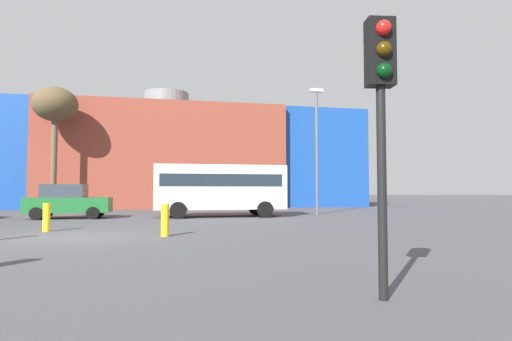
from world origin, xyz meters
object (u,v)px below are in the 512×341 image
Objects in this scene: parked_car_2 at (68,201)px; bollard_yellow_2 at (165,220)px; white_bus at (220,186)px; bare_tree_0 at (55,107)px; traffic_light_near_right at (381,91)px; bollard_yellow_1 at (46,217)px; street_lamp at (317,142)px.

parked_car_2 is 10.36m from bollard_yellow_2.
white_bus is 9.37m from bollard_yellow_2.
parked_car_2 is 0.58× the size of white_bus.
bare_tree_0 is (-2.62, 7.31, 6.13)m from parked_car_2.
bare_tree_0 is 8.39× the size of bollard_yellow_2.
bollard_yellow_1 is (-6.85, 10.33, -2.22)m from traffic_light_near_right.
parked_car_2 is 0.47× the size of bare_tree_0.
street_lamp is (13.40, 0.70, 3.38)m from parked_car_2.
street_lamp is (16.02, -6.61, -2.75)m from bare_tree_0.
white_bus is 6.43m from street_lamp.
traffic_light_near_right reaches higher than parked_car_2.
bollard_yellow_2 is (-2.72, -8.90, -1.12)m from white_bus.
bollard_yellow_1 is at bearing -82.55° from parked_car_2.
white_bus is at bearing -36.40° from bare_tree_0.
street_lamp reaches higher than white_bus.
parked_car_2 is 4.08× the size of bollard_yellow_1.
bollard_yellow_1 is (-6.71, -6.58, -1.14)m from white_bus.
bare_tree_0 is at bearing 157.57° from street_lamp.
bare_tree_0 reaches higher than traffic_light_near_right.
street_lamp is at bearing 30.95° from bollard_yellow_1.
parked_car_2 is 6.87m from bollard_yellow_1.
traffic_light_near_right is at bearing -107.61° from street_lamp.
traffic_light_near_right is at bearing -70.32° from bollard_yellow_2.
parked_car_2 is at bearing 118.13° from bollard_yellow_2.
parked_car_2 is at bearing 178.30° from white_bus.
bare_tree_0 is (-10.22, 7.53, 5.35)m from white_bus.
bollard_yellow_1 is at bearing 149.81° from bollard_yellow_2.
bare_tree_0 is 1.12× the size of street_lamp.
parked_car_2 is at bearing -70.25° from bare_tree_0.
bare_tree_0 is at bearing 143.60° from white_bus.
traffic_light_near_right reaches higher than white_bus.
bollard_yellow_2 is at bearing -61.87° from parked_car_2.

